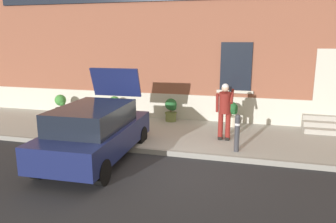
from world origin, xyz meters
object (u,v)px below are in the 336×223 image
planter_charcoal (61,105)px  bollard_near_person (237,132)px  hatchback_car_navy (95,131)px  bollard_far_left (99,122)px  planter_olive (171,109)px  planter_cream (232,113)px  planter_terracotta (115,107)px  person_on_phone (225,108)px

planter_charcoal → bollard_near_person: bearing=-19.2°
hatchback_car_navy → bollard_near_person: 3.79m
bollard_far_left → planter_charcoal: (-2.92, 2.45, -0.11)m
bollard_far_left → planter_olive: (1.52, 2.77, -0.11)m
bollard_near_person → bollard_far_left: bearing=180.0°
planter_charcoal → planter_cream: same height
planter_terracotta → hatchback_car_navy: bearing=-72.8°
bollard_far_left → hatchback_car_navy: bearing=-67.5°
hatchback_car_navy → person_on_phone: 3.84m
hatchback_car_navy → planter_olive: hatchback_car_navy is taller
bollard_near_person → planter_charcoal: bollard_near_person is taller
hatchback_car_navy → planter_olive: bearing=76.0°
planter_terracotta → planter_cream: same height
planter_charcoal → planter_olive: (4.44, 0.32, 0.00)m
planter_charcoal → person_on_phone: bearing=-13.0°
bollard_far_left → planter_cream: bearing=35.8°
hatchback_car_navy → planter_charcoal: size_ratio=4.79×
person_on_phone → planter_cream: bearing=102.6°
hatchback_car_navy → person_on_phone: hatchback_car_navy is taller
planter_cream → bollard_near_person: bearing=-82.4°
person_on_phone → planter_cream: 1.86m
bollard_far_left → planter_olive: bearing=61.2°
bollard_near_person → bollard_far_left: same height
bollard_far_left → bollard_near_person: bearing=0.0°
bollard_far_left → planter_olive: size_ratio=1.22×
person_on_phone → planter_charcoal: size_ratio=2.03×
planter_charcoal → planter_cream: size_ratio=1.00×
bollard_near_person → planter_olive: size_ratio=1.22×
hatchback_car_navy → planter_cream: 5.10m
bollard_far_left → planter_cream: size_ratio=1.22×
hatchback_car_navy → planter_charcoal: (-3.44, 3.70, -0.19)m
bollard_far_left → person_on_phone: bearing=14.3°
planter_terracotta → planter_cream: 4.44m
bollard_near_person → person_on_phone: (-0.44, 0.93, 0.44)m
person_on_phone → planter_terracotta: bearing=173.6°
bollard_far_left → planter_charcoal: size_ratio=1.22×
hatchback_car_navy → planter_charcoal: 5.05m
bollard_near_person → person_on_phone: person_on_phone is taller
planter_charcoal → hatchback_car_navy: bearing=-47.1°
bollard_near_person → planter_charcoal: (-7.02, 2.45, -0.11)m
bollard_near_person → planter_cream: size_ratio=1.22×
person_on_phone → planter_terracotta: 4.72m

